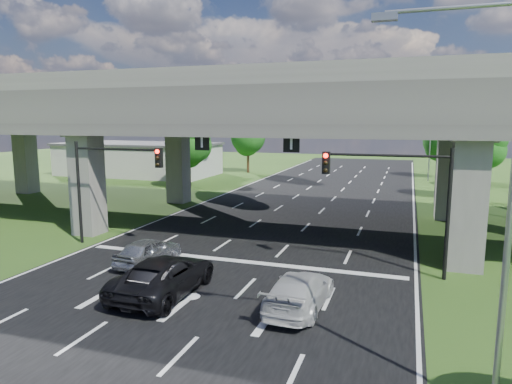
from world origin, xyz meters
The scene contains 19 objects.
ground centered at (0.00, 0.00, 0.00)m, with size 160.00×160.00×0.00m, color #2B4B18.
road centered at (0.00, 10.00, 0.01)m, with size 18.00×120.00×0.03m, color black.
overpass centered at (0.00, 12.00, 7.92)m, with size 80.00×15.00×10.00m.
warehouse centered at (-26.00, 35.00, 2.00)m, with size 20.00×10.00×4.00m, color #9E9E99.
signal_right centered at (7.82, 3.94, 4.19)m, with size 5.76×0.54×6.00m.
signal_left centered at (-7.82, 3.94, 4.19)m, with size 5.76×0.54×6.00m.
streetlight_near centered at (10.10, -6.00, 5.85)m, with size 3.38×0.25×10.00m.
streetlight_far centered at (10.10, 24.00, 5.85)m, with size 3.38×0.25×10.00m.
streetlight_beyond centered at (10.10, 40.00, 5.85)m, with size 3.38×0.25×10.00m.
tree_left_near centered at (-13.95, 26.00, 4.82)m, with size 4.50×4.50×7.80m.
tree_left_mid centered at (-16.95, 34.00, 4.17)m, with size 3.91×3.90×6.76m.
tree_left_far centered at (-12.95, 42.00, 5.14)m, with size 4.80×4.80×8.32m.
tree_right_near centered at (13.05, 28.00, 4.50)m, with size 4.20×4.20×7.28m.
tree_right_mid centered at (16.05, 36.00, 4.17)m, with size 3.91×3.90×6.76m.
tree_right_far centered at (12.05, 44.00, 4.82)m, with size 4.50×4.50×7.80m.
car_silver centered at (-3.91, 1.52, 0.71)m, with size 1.61×4.01×1.37m, color #AAACB2.
car_dark centered at (-1.16, -1.64, 0.75)m, with size 1.53×4.39×1.45m, color black.
car_white centered at (4.48, -1.33, 0.72)m, with size 1.94×4.78×1.39m, color #B3B3B3.
car_trailing centered at (-1.18, -1.67, 0.82)m, with size 2.61×5.65×1.57m, color black.
Camera 1 is at (8.21, -17.65, 7.19)m, focal length 32.00 mm.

